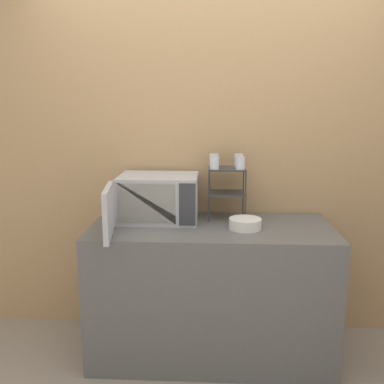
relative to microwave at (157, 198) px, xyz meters
The scene contains 10 objects.
ground_plane 1.20m from the microwave, 51.09° to the right, with size 12.00×12.00×0.00m, color gray.
wall_back 0.53m from the microwave, 36.94° to the left, with size 8.00×0.06×2.60m.
counter 0.71m from the microwave, 16.56° to the right, with size 1.56×0.70×0.89m.
microwave is the anchor object (origin of this frame).
dish_rack 0.49m from the microwave, ahead, with size 0.25×0.22×0.35m.
glass_front_left 0.45m from the microwave, ahead, with size 0.06×0.06×0.09m.
glass_back_right 0.62m from the microwave, 15.19° to the left, with size 0.06×0.06×0.09m.
glass_front_right 0.60m from the microwave, ahead, with size 0.06×0.06×0.09m.
glass_back_left 0.47m from the microwave, 21.32° to the left, with size 0.06×0.06×0.09m.
bowl 0.61m from the microwave, 15.65° to the right, with size 0.20×0.20×0.07m.
Camera 1 is at (0.01, -2.31, 1.66)m, focal length 40.00 mm.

